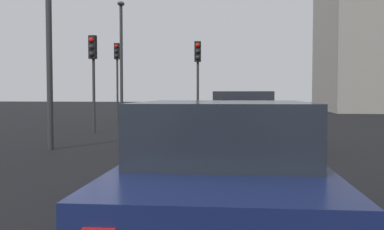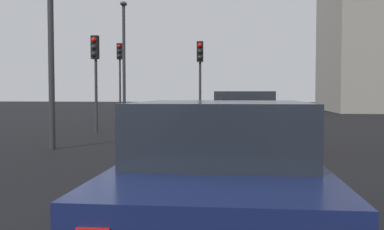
{
  "view_description": "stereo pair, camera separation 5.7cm",
  "coord_description": "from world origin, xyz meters",
  "px_view_note": "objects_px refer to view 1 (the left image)",
  "views": [
    {
      "loc": [
        -3.17,
        -1.91,
        1.51
      ],
      "look_at": [
        3.86,
        -1.0,
        1.18
      ],
      "focal_mm": 41.47,
      "sensor_mm": 36.0,
      "label": 1
    },
    {
      "loc": [
        -3.17,
        -1.97,
        1.51
      ],
      "look_at": [
        3.86,
        -1.0,
        1.18
      ],
      "focal_mm": 41.47,
      "sensor_mm": 36.0,
      "label": 2
    }
  ],
  "objects_px": {
    "car_navy_left_second": "(224,170)",
    "car_maroon_left_lead": "(243,121)",
    "traffic_light_near_right": "(198,66)",
    "street_lamp_kerbside": "(121,50)",
    "traffic_light_far_left": "(117,65)",
    "traffic_light_near_left": "(93,63)"
  },
  "relations": [
    {
      "from": "traffic_light_near_right",
      "to": "street_lamp_kerbside",
      "type": "bearing_deg",
      "value": -128.46
    },
    {
      "from": "traffic_light_near_right",
      "to": "street_lamp_kerbside",
      "type": "distance_m",
      "value": 5.58
    },
    {
      "from": "car_navy_left_second",
      "to": "car_maroon_left_lead",
      "type": "bearing_deg",
      "value": -2.62
    },
    {
      "from": "traffic_light_near_left",
      "to": "traffic_light_far_left",
      "type": "height_order",
      "value": "traffic_light_far_left"
    },
    {
      "from": "car_navy_left_second",
      "to": "traffic_light_far_left",
      "type": "xyz_separation_m",
      "value": [
        19.54,
        7.13,
        2.42
      ]
    },
    {
      "from": "street_lamp_kerbside",
      "to": "car_maroon_left_lead",
      "type": "bearing_deg",
      "value": -147.87
    },
    {
      "from": "car_maroon_left_lead",
      "to": "traffic_light_far_left",
      "type": "height_order",
      "value": "traffic_light_far_left"
    },
    {
      "from": "car_maroon_left_lead",
      "to": "street_lamp_kerbside",
      "type": "relative_size",
      "value": 0.67
    },
    {
      "from": "traffic_light_near_left",
      "to": "street_lamp_kerbside",
      "type": "bearing_deg",
      "value": -168.25
    },
    {
      "from": "car_navy_left_second",
      "to": "traffic_light_near_left",
      "type": "xyz_separation_m",
      "value": [
        11.94,
        5.78,
        2.02
      ]
    },
    {
      "from": "car_maroon_left_lead",
      "to": "car_navy_left_second",
      "type": "relative_size",
      "value": 0.93
    },
    {
      "from": "car_navy_left_second",
      "to": "traffic_light_near_right",
      "type": "height_order",
      "value": "traffic_light_near_right"
    },
    {
      "from": "car_maroon_left_lead",
      "to": "traffic_light_near_right",
      "type": "distance_m",
      "value": 7.8
    },
    {
      "from": "car_maroon_left_lead",
      "to": "traffic_light_near_left",
      "type": "bearing_deg",
      "value": 53.64
    },
    {
      "from": "car_navy_left_second",
      "to": "street_lamp_kerbside",
      "type": "bearing_deg",
      "value": 17.74
    },
    {
      "from": "car_maroon_left_lead",
      "to": "street_lamp_kerbside",
      "type": "distance_m",
      "value": 12.71
    },
    {
      "from": "car_maroon_left_lead",
      "to": "car_navy_left_second",
      "type": "height_order",
      "value": "car_maroon_left_lead"
    },
    {
      "from": "car_navy_left_second",
      "to": "traffic_light_far_left",
      "type": "distance_m",
      "value": 20.95
    },
    {
      "from": "car_navy_left_second",
      "to": "traffic_light_near_right",
      "type": "bearing_deg",
      "value": 5.86
    },
    {
      "from": "car_navy_left_second",
      "to": "traffic_light_near_left",
      "type": "distance_m",
      "value": 13.41
    },
    {
      "from": "car_maroon_left_lead",
      "to": "street_lamp_kerbside",
      "type": "height_order",
      "value": "street_lamp_kerbside"
    },
    {
      "from": "car_maroon_left_lead",
      "to": "traffic_light_near_left",
      "type": "xyz_separation_m",
      "value": [
        4.26,
        5.88,
        1.97
      ]
    }
  ]
}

